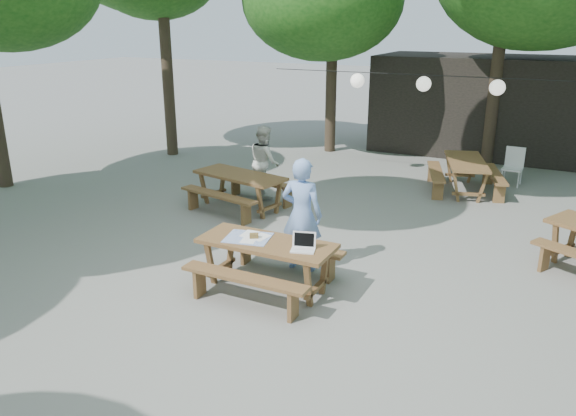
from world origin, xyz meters
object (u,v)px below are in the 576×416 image
Objects in this scene: plastic_chair at (512,174)px; picnic_table_nw at (240,191)px; second_person at (265,161)px; woman at (302,215)px; main_picnic_table at (267,264)px.

picnic_table_nw is at bearing -134.05° from plastic_chair.
second_person is 1.78× the size of plastic_chair.
plastic_chair is (2.49, 6.59, -0.65)m from woman.
woman is 2.02× the size of plastic_chair.
plastic_chair is at bearing -98.36° from second_person.
plastic_chair is at bearing 70.54° from main_picnic_table.
main_picnic_table is 3.79m from picnic_table_nw.
picnic_table_nw is 1.20× the size of woman.
main_picnic_table is at bearing 75.87° from woman.
main_picnic_table is 4.64m from second_person.
second_person reaches higher than picnic_table_nw.
picnic_table_nw is 1.36× the size of second_person.
picnic_table_nw is 3.29m from woman.
second_person is (-2.40, 3.15, -0.11)m from woman.
second_person is at bearing 119.14° from main_picnic_table.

